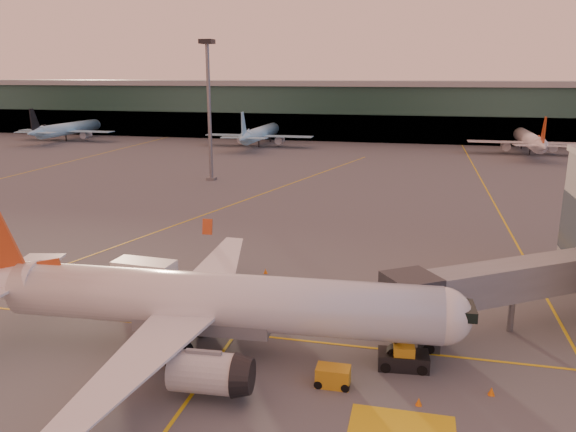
% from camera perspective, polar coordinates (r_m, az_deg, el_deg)
% --- Properties ---
extents(ground, '(600.00, 600.00, 0.00)m').
position_cam_1_polar(ground, '(42.38, -14.14, -13.72)').
color(ground, '#4C4F54').
rests_on(ground, ground).
extents(taxi_markings, '(100.12, 173.00, 0.01)m').
position_cam_1_polar(taxi_markings, '(83.84, -4.85, 0.70)').
color(taxi_markings, gold).
rests_on(taxi_markings, ground).
extents(terminal, '(400.00, 20.00, 17.60)m').
position_cam_1_polar(terminal, '(176.05, 7.35, 10.61)').
color(terminal, '#19382D').
rests_on(terminal, ground).
extents(mast_west_near, '(2.40, 2.40, 25.60)m').
position_cam_1_polar(mast_west_near, '(106.15, -8.04, 11.57)').
color(mast_west_near, slate).
rests_on(mast_west_near, ground).
extents(distant_aircraft_row, '(290.00, 34.00, 13.00)m').
position_cam_1_polar(distant_aircraft_row, '(157.18, -1.36, 7.09)').
color(distant_aircraft_row, '#91D2F4').
rests_on(distant_aircraft_row, ground).
extents(main_airplane, '(38.19, 34.41, 11.52)m').
position_cam_1_polar(main_airplane, '(40.96, -8.76, -8.66)').
color(main_airplane, white).
rests_on(main_airplane, ground).
extents(jet_bridge, '(20.50, 15.22, 5.75)m').
position_cam_1_polar(jet_bridge, '(47.68, 23.19, -6.08)').
color(jet_bridge, slate).
rests_on(jet_bridge, ground).
extents(catering_truck, '(5.36, 2.68, 4.06)m').
position_cam_1_polar(catering_truck, '(50.13, -14.26, -6.36)').
color(catering_truck, '#AA182B').
rests_on(catering_truck, ground).
extents(gpu_cart, '(2.28, 1.34, 1.30)m').
position_cam_1_polar(gpu_cart, '(37.68, 4.59, -15.97)').
color(gpu_cart, '#C18818').
rests_on(gpu_cart, ground).
extents(pushback_tug, '(3.56, 2.13, 1.76)m').
position_cam_1_polar(pushback_tug, '(40.31, 11.64, -13.96)').
color(pushback_tug, black).
rests_on(pushback_tug, ground).
extents(cone_nose, '(0.43, 0.43, 0.55)m').
position_cam_1_polar(cone_nose, '(38.98, 19.97, -16.38)').
color(cone_nose, orange).
rests_on(cone_nose, ground).
extents(cone_wing_left, '(0.40, 0.40, 0.50)m').
position_cam_1_polar(cone_wing_left, '(56.92, -2.29, -5.62)').
color(cone_wing_left, orange).
rests_on(cone_wing_left, ground).
extents(cone_fwd, '(0.39, 0.39, 0.50)m').
position_cam_1_polar(cone_fwd, '(36.76, 13.15, -17.89)').
color(cone_fwd, orange).
rests_on(cone_fwd, ground).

